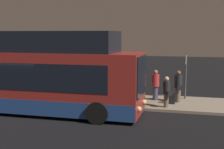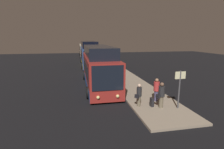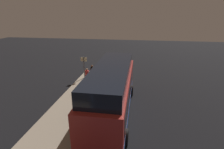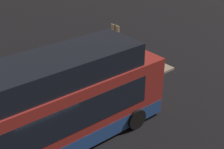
# 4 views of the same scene
# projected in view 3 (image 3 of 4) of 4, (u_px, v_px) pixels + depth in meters

# --- Properties ---
(ground) EXTENTS (80.00, 80.00, 0.00)m
(ground) POSITION_uv_depth(u_px,v_px,m) (113.00, 118.00, 12.92)
(ground) COLOR black
(platform) EXTENTS (20.00, 3.59, 0.14)m
(platform) POSITION_uv_depth(u_px,v_px,m) (69.00, 114.00, 13.39)
(platform) COLOR gray
(platform) RESTS_ON ground
(bus_lead) EXTENTS (10.43, 2.86, 3.95)m
(bus_lead) POSITION_uv_depth(u_px,v_px,m) (112.00, 93.00, 12.91)
(bus_lead) COLOR maroon
(bus_lead) RESTS_ON ground
(passenger_boarding) EXTENTS (0.56, 0.60, 1.57)m
(passenger_boarding) POSITION_uv_depth(u_px,v_px,m) (103.00, 74.00, 19.23)
(passenger_boarding) COLOR #6B604C
(passenger_boarding) RESTS_ON platform
(passenger_waiting) EXTENTS (0.52, 0.52, 1.70)m
(passenger_waiting) POSITION_uv_depth(u_px,v_px,m) (87.00, 75.00, 18.74)
(passenger_waiting) COLOR #4C476B
(passenger_waiting) RESTS_ON platform
(passenger_with_bags) EXTENTS (0.52, 0.66, 1.73)m
(passenger_with_bags) POSITION_uv_depth(u_px,v_px,m) (92.00, 72.00, 19.87)
(passenger_with_bags) COLOR #6B604C
(passenger_with_bags) RESTS_ON platform
(suitcase) EXTENTS (0.34, 0.19, 0.83)m
(suitcase) POSITION_uv_depth(u_px,v_px,m) (96.00, 78.00, 19.73)
(suitcase) COLOR black
(suitcase) RESTS_ON platform
(sign_post) EXTENTS (0.10, 0.73, 2.53)m
(sign_post) POSITION_uv_depth(u_px,v_px,m) (84.00, 65.00, 20.12)
(sign_post) COLOR #4C4C51
(sign_post) RESTS_ON platform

